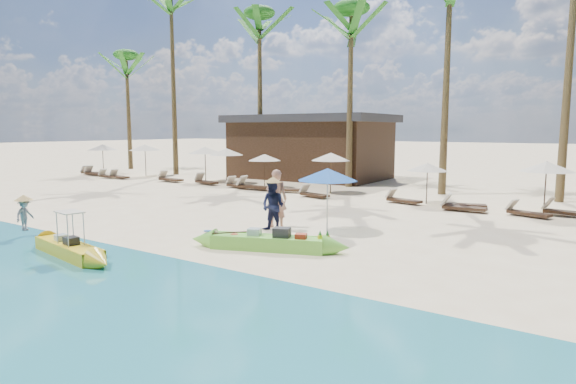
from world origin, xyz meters
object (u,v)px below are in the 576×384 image
Objects in this scene: blue_umbrella at (328,175)px; yellow_canoe at (69,249)px; tourist at (276,199)px; green_canoe at (268,242)px.

yellow_canoe is at bearing -123.04° from blue_umbrella.
blue_umbrella is (1.82, 0.27, 0.89)m from tourist.
tourist is at bearing 100.50° from green_canoe.
tourist is at bearing 77.88° from yellow_canoe.
yellow_canoe reaches higher than green_canoe.
blue_umbrella is (0.23, 2.93, 1.67)m from green_canoe.
yellow_canoe is 2.36× the size of tourist.
green_canoe is at bearing 50.37° from yellow_canoe.
blue_umbrella reaches higher than tourist.
green_canoe is 1.04× the size of yellow_canoe.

